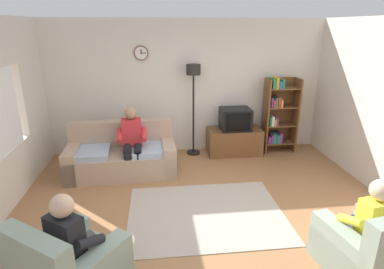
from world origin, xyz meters
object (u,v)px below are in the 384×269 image
at_px(couch, 122,157).
at_px(person_in_right_armchair, 367,220).
at_px(floor_lamp, 193,85).
at_px(person_on_couch, 132,138).
at_px(armchair_near_bookshelf, 368,250).
at_px(tv_stand, 234,141).
at_px(tv, 235,119).
at_px(person_in_left_armchair, 75,238).
at_px(bookshelf, 278,114).

height_order(couch, person_in_right_armchair, person_in_right_armchair).
distance_m(floor_lamp, person_on_couch, 1.66).
bearing_deg(person_on_couch, couch, 152.11).
height_order(floor_lamp, armchair_near_bookshelf, floor_lamp).
xyz_separation_m(tv_stand, armchair_near_bookshelf, (0.60, -3.51, 0.02)).
xyz_separation_m(couch, armchair_near_bookshelf, (2.84, -2.83, -0.02)).
height_order(tv, person_on_couch, person_on_couch).
height_order(tv, armchair_near_bookshelf, tv).
xyz_separation_m(tv, person_in_right_armchair, (0.59, -3.40, -0.15)).
distance_m(couch, person_on_couch, 0.45).
relative_size(tv_stand, floor_lamp, 0.59).
relative_size(floor_lamp, armchair_near_bookshelf, 1.85).
distance_m(couch, tv, 2.37).
bearing_deg(person_in_left_armchair, tv, 54.15).
relative_size(couch, tv, 3.22).
xyz_separation_m(couch, floor_lamp, (1.39, 0.78, 1.14)).
distance_m(tv_stand, tv, 0.49).
bearing_deg(person_in_right_armchair, bookshelf, 84.41).
bearing_deg(floor_lamp, tv_stand, -6.69).
bearing_deg(floor_lamp, tv, -8.32).
bearing_deg(person_on_couch, tv, 20.69).
bearing_deg(tv_stand, couch, -163.08).
bearing_deg(tv, armchair_near_bookshelf, -80.21).
distance_m(floor_lamp, armchair_near_bookshelf, 4.06).
distance_m(floor_lamp, person_in_left_armchair, 3.90).
relative_size(couch, person_in_left_armchair, 1.72).
relative_size(tv, armchair_near_bookshelf, 0.60).
xyz_separation_m(armchair_near_bookshelf, person_in_right_armchair, (-0.02, 0.09, 0.32)).
xyz_separation_m(bookshelf, person_in_left_armchair, (-3.35, -3.44, -0.20)).
distance_m(floor_lamp, person_in_right_armchair, 3.89).
height_order(tv_stand, bookshelf, bookshelf).
bearing_deg(person_in_right_armchair, floor_lamp, 112.11).
bearing_deg(couch, floor_lamp, 29.24).
height_order(bookshelf, floor_lamp, floor_lamp).
bearing_deg(bookshelf, person_in_right_armchair, -95.59).
bearing_deg(armchair_near_bookshelf, bookshelf, 84.79).
xyz_separation_m(bookshelf, person_in_right_armchair, (-0.34, -3.49, -0.20)).
bearing_deg(couch, tv_stand, 16.92).
height_order(tv, person_in_right_armchair, person_in_right_armchair).
bearing_deg(armchair_near_bookshelf, person_in_right_armchair, 99.73).
bearing_deg(person_in_right_armchair, person_on_couch, 134.80).
bearing_deg(person_on_couch, person_in_left_armchair, -98.63).
distance_m(tv, floor_lamp, 1.10).
height_order(floor_lamp, person_on_couch, floor_lamp).
bearing_deg(tv_stand, bookshelf, 4.27).
distance_m(bookshelf, person_in_right_armchair, 3.51).
bearing_deg(bookshelf, couch, -166.68).
bearing_deg(bookshelf, person_in_left_armchair, -134.20).
xyz_separation_m(tv, person_on_couch, (-2.03, -0.77, -0.06)).
bearing_deg(tv, person_in_left_armchair, -125.85).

